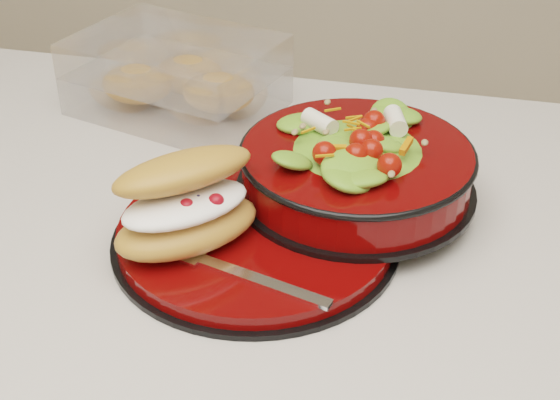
% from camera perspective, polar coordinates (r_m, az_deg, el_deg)
% --- Properties ---
extents(dinner_plate, '(0.28, 0.28, 0.02)m').
position_cam_1_polar(dinner_plate, '(0.77, -1.75, -2.50)').
color(dinner_plate, black).
rests_on(dinner_plate, island_counter).
extents(salad_bowl, '(0.25, 0.25, 0.10)m').
position_cam_1_polar(salad_bowl, '(0.80, 5.63, 2.97)').
color(salad_bowl, black).
rests_on(salad_bowl, dinner_plate).
extents(croissant, '(0.16, 0.17, 0.09)m').
position_cam_1_polar(croissant, '(0.72, -6.76, -0.26)').
color(croissant, '#BA7238').
rests_on(croissant, dinner_plate).
extents(fork, '(0.17, 0.06, 0.00)m').
position_cam_1_polar(fork, '(0.70, -3.16, -5.30)').
color(fork, silver).
rests_on(fork, dinner_plate).
extents(pastry_box, '(0.28, 0.24, 0.09)m').
position_cam_1_polar(pastry_box, '(1.02, -7.51, 8.94)').
color(pastry_box, white).
rests_on(pastry_box, island_counter).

